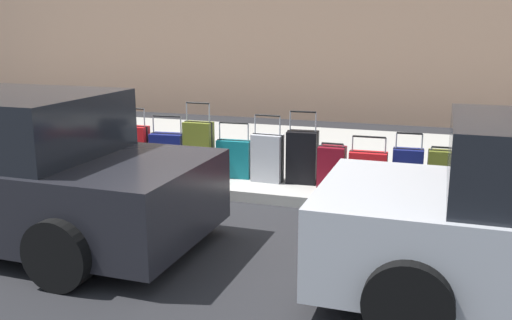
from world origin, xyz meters
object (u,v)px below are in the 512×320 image
(suitcase_olive_0, at_px, (448,175))
(suitcase_olive_7, at_px, (199,149))
(suitcase_navy_1, at_px, (407,171))
(suitcase_silver_5, at_px, (267,158))
(suitcase_red_9, at_px, (136,149))
(suitcase_black_4, at_px, (302,157))
(suitcase_teal_6, at_px, (234,159))
(suitcase_maroon_3, at_px, (332,167))
(bollard_post, at_px, (64,144))
(suitcase_navy_8, at_px, (168,153))
(fire_hydrant, at_px, (100,139))
(parked_car_charcoal_1, at_px, (2,170))
(suitcase_red_2, at_px, (368,172))

(suitcase_olive_0, height_order, suitcase_olive_7, suitcase_olive_7)
(suitcase_navy_1, relative_size, suitcase_olive_7, 0.74)
(suitcase_silver_5, relative_size, suitcase_red_9, 0.99)
(suitcase_black_4, height_order, suitcase_teal_6, suitcase_black_4)
(suitcase_maroon_3, bearing_deg, suitcase_black_4, -18.35)
(suitcase_silver_5, bearing_deg, bollard_post, 2.60)
(suitcase_teal_6, bearing_deg, suitcase_silver_5, 174.32)
(suitcase_maroon_3, distance_m, suitcase_red_9, 2.90)
(suitcase_maroon_3, height_order, suitcase_navy_8, suitcase_navy_8)
(suitcase_maroon_3, xyz_separation_m, suitcase_silver_5, (0.90, -0.06, 0.05))
(suitcase_olive_7, distance_m, fire_hydrant, 1.64)
(suitcase_navy_8, bearing_deg, suitcase_black_4, -177.18)
(bollard_post, bearing_deg, fire_hydrant, -164.43)
(suitcase_maroon_3, relative_size, suitcase_olive_7, 0.58)
(suitcase_maroon_3, xyz_separation_m, parked_car_charcoal_1, (3.09, 2.44, 0.31))
(suitcase_navy_8, distance_m, suitcase_red_9, 0.50)
(suitcase_red_9, relative_size, parked_car_charcoal_1, 0.21)
(suitcase_silver_5, xyz_separation_m, suitcase_red_9, (1.99, 0.07, 0.01))
(suitcase_red_9, distance_m, bollard_post, 1.19)
(suitcase_maroon_3, distance_m, suitcase_olive_7, 1.91)
(suitcase_olive_7, distance_m, bollard_post, 2.18)
(suitcase_red_2, bearing_deg, suitcase_teal_6, -3.54)
(suitcase_red_2, distance_m, bollard_post, 4.55)
(fire_hydrant, bearing_deg, suitcase_red_9, 173.01)
(suitcase_black_4, xyz_separation_m, suitcase_olive_7, (1.47, 0.12, 0.03))
(suitcase_olive_0, xyz_separation_m, parked_car_charcoal_1, (4.53, 2.43, 0.29))
(suitcase_olive_7, relative_size, parked_car_charcoal_1, 0.24)
(suitcase_maroon_3, xyz_separation_m, suitcase_black_4, (0.43, -0.14, 0.08))
(suitcase_maroon_3, bearing_deg, suitcase_red_9, 0.26)
(suitcase_navy_8, bearing_deg, suitcase_teal_6, -176.35)
(suitcase_red_2, height_order, suitcase_red_9, suitcase_red_9)
(suitcase_olive_0, relative_size, suitcase_silver_5, 0.71)
(suitcase_red_2, distance_m, suitcase_olive_7, 2.37)
(suitcase_teal_6, bearing_deg, suitcase_black_4, -178.04)
(bollard_post, relative_size, parked_car_charcoal_1, 0.15)
(suitcase_black_4, distance_m, suitcase_silver_5, 0.48)
(suitcase_olive_0, distance_m, suitcase_maroon_3, 1.44)
(suitcase_red_2, distance_m, suitcase_black_4, 0.92)
(suitcase_navy_1, height_order, suitcase_olive_7, suitcase_olive_7)
(suitcase_navy_1, height_order, suitcase_maroon_3, suitcase_navy_1)
(fire_hydrant, bearing_deg, suitcase_olive_7, 178.49)
(bollard_post, bearing_deg, suitcase_red_9, -176.58)
(suitcase_black_4, xyz_separation_m, parked_car_charcoal_1, (2.65, 2.58, 0.23))
(suitcase_black_4, bearing_deg, suitcase_olive_0, 175.56)
(suitcase_teal_6, height_order, suitcase_olive_7, suitcase_olive_7)
(suitcase_red_2, distance_m, suitcase_silver_5, 1.37)
(suitcase_black_4, bearing_deg, fire_hydrant, 1.43)
(suitcase_silver_5, xyz_separation_m, suitcase_navy_8, (1.50, 0.01, -0.04))
(suitcase_red_2, distance_m, suitcase_navy_8, 2.87)
(suitcase_olive_0, distance_m, suitcase_silver_5, 2.34)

